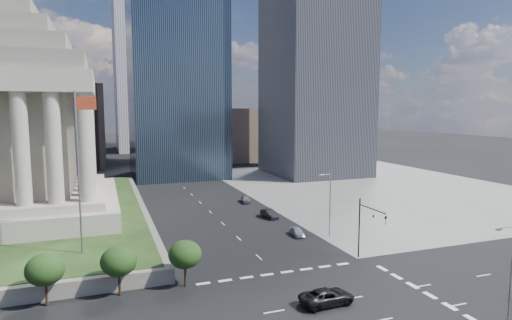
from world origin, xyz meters
name	(u,v)px	position (x,y,z in m)	size (l,w,h in m)	color
ground	(169,173)	(0.00, 100.00, 0.00)	(500.00, 500.00, 0.00)	black
sidewalk_ne	(372,186)	(46.00, 60.00, 0.01)	(68.00, 90.00, 0.03)	slate
war_memorial	(3,99)	(-34.00, 48.00, 21.40)	(34.00, 34.00, 39.00)	#A49989
flagpole	(79,164)	(-21.83, 24.00, 13.11)	(2.52, 0.24, 20.00)	slate
midrise_glass	(176,74)	(2.00, 95.00, 30.00)	(26.00, 26.00, 60.00)	black
highrise_ne	(316,6)	(42.00, 85.00, 50.00)	(26.00, 28.00, 100.00)	black
building_filler_ne	(238,134)	(32.00, 130.00, 10.00)	(20.00, 30.00, 20.00)	#4E3B36
building_filler_nw	(68,126)	(-30.00, 130.00, 14.00)	(24.00, 30.00, 28.00)	#4E3B36
traffic_signal_ne	(367,222)	(12.50, 13.70, 5.25)	(0.30, 5.74, 8.00)	black
street_lamp_south	(510,273)	(13.33, -6.00, 5.66)	(2.13, 0.22, 10.00)	slate
street_lamp_north	(329,201)	(13.33, 25.00, 5.66)	(2.13, 0.22, 10.00)	slate
pickup_truck	(327,297)	(1.68, 4.66, 0.80)	(2.65, 5.75, 1.60)	black
parked_sedan_near	(297,232)	(9.00, 27.12, 0.67)	(1.58, 3.94, 1.34)	#95989D
parked_sedan_mid	(269,214)	(9.00, 38.89, 0.77)	(4.65, 1.62, 1.53)	black
parked_sedan_far	(246,199)	(9.00, 52.51, 0.72)	(1.69, 4.21, 1.43)	slate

